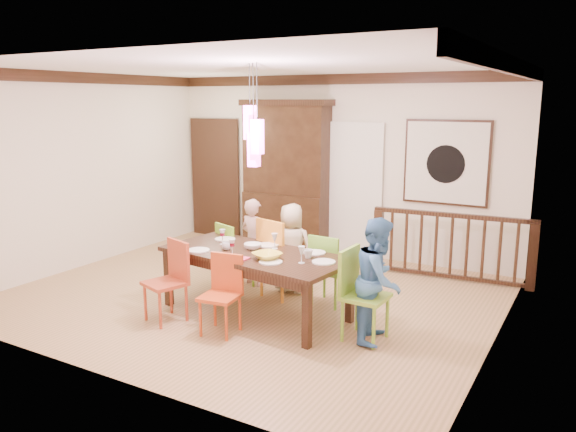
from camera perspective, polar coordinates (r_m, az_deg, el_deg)
The scene contains 37 objects.
floor at distance 7.40m, azimuth -3.64°, elevation -8.05°, with size 6.00×6.00×0.00m, color #967748.
ceiling at distance 6.98m, azimuth -3.95°, elevation 14.96°, with size 6.00×6.00×0.00m, color white.
wall_back at distance 9.22m, azimuth 4.84°, elevation 5.12°, with size 6.00×6.00×0.00m, color beige.
wall_left at distance 9.04m, azimuth -19.90°, elevation 4.34°, with size 5.00×5.00×0.00m, color beige.
wall_right at distance 5.96m, azimuth 21.03°, elevation 0.78°, with size 5.00×5.00×0.00m, color beige.
crown_molding at distance 6.98m, azimuth -3.95°, elevation 14.31°, with size 6.00×5.00×0.16m, color black, non-canonical shape.
panel_door at distance 10.46m, azimuth -7.34°, elevation 3.64°, with size 1.04×0.07×2.24m, color black.
white_doorway at distance 9.10m, azimuth 6.70°, elevation 2.46°, with size 0.97×0.05×2.22m, color silver.
painting at distance 8.57m, azimuth 15.77°, elevation 5.23°, with size 1.25×0.06×1.25m.
pendant_cluster at distance 6.37m, azimuth -3.50°, elevation 8.14°, with size 0.27×0.21×1.14m.
dining_table at distance 6.61m, azimuth -3.35°, elevation -4.36°, with size 2.35×1.28×0.75m.
chair_far_left at distance 7.63m, azimuth -5.29°, elevation -3.48°, with size 0.52×0.52×0.89m.
chair_far_mid at distance 7.20m, azimuth -0.61°, elevation -3.65°, with size 0.57×0.57×1.04m.
chair_far_right at distance 6.96m, azimuth 4.30°, elevation -4.89°, with size 0.42×0.42×0.90m.
chair_near_left at distance 6.56m, azimuth -12.42°, elevation -6.04°, with size 0.53×0.53×0.93m.
chair_near_mid at distance 6.13m, azimuth -6.95°, elevation -7.49°, with size 0.44×0.44×0.86m.
chair_end_right at distance 5.98m, azimuth 7.91°, elevation -7.36°, with size 0.46×0.46×0.98m.
china_hutch at distance 9.43m, azimuth -0.19°, elevation 4.13°, with size 1.59×0.46×2.51m.
balustrade at distance 8.21m, azimuth 16.25°, elevation -2.87°, with size 2.24×0.25×0.96m.
person_far_left at distance 7.66m, azimuth -3.50°, elevation -2.67°, with size 0.44×0.29×1.20m, color beige.
person_far_mid at distance 7.37m, azimuth 0.35°, elevation -3.28°, with size 0.58×0.38×1.19m, color #C0B291.
person_end_right at distance 5.96m, azimuth 9.22°, elevation -6.42°, with size 0.64×0.50×1.32m, color #3F76B3.
serving_bowl at distance 6.30m, azimuth -2.12°, elevation -4.07°, with size 0.31×0.31×0.08m, color gold.
small_bowl at distance 6.73m, azimuth -3.60°, elevation -3.10°, with size 0.22×0.22×0.07m, color white.
cup_left at distance 6.71m, azimuth -6.24°, elevation -3.06°, with size 0.12×0.12×0.09m, color silver.
cup_right at distance 6.34m, azimuth 2.06°, elevation -3.86°, with size 0.11×0.11×0.10m, color silver.
plate_far_left at distance 7.21m, azimuth -6.41°, elevation -2.35°, with size 0.26×0.26×0.01m, color white.
plate_far_mid at distance 6.88m, azimuth -2.03°, elevation -2.97°, with size 0.26×0.26×0.01m, color white.
plate_far_right at distance 6.55m, azimuth 2.71°, elevation -3.73°, with size 0.26×0.26×0.01m, color white.
plate_near_left at distance 6.73m, azimuth -9.09°, elevation -3.45°, with size 0.26×0.26×0.01m, color white.
plate_near_mid at distance 6.18m, azimuth -1.77°, elevation -4.68°, with size 0.26×0.26×0.01m, color white.
plate_end_right at distance 6.19m, azimuth 3.66°, elevation -4.68°, with size 0.26×0.26×0.01m, color white.
wine_glass_a at distance 6.97m, azimuth -6.67°, elevation -2.11°, with size 0.08×0.08×0.19m, color #590C19, non-canonical shape.
wine_glass_b at distance 6.71m, azimuth -1.36°, elevation -2.57°, with size 0.08×0.08×0.19m, color silver, non-canonical shape.
wine_glass_c at distance 6.47m, azimuth -5.69°, elevation -3.17°, with size 0.08×0.08×0.19m, color #590C19, non-canonical shape.
wine_glass_d at distance 6.13m, azimuth 1.38°, elevation -3.96°, with size 0.08×0.08×0.19m, color silver, non-canonical shape.
napkin at distance 6.33m, azimuth -4.86°, elevation -4.31°, with size 0.18×0.14×0.01m, color #D83359.
Camera 1 is at (3.85, -5.81, 2.50)m, focal length 35.00 mm.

